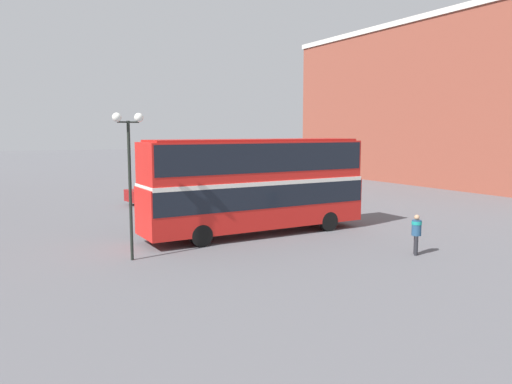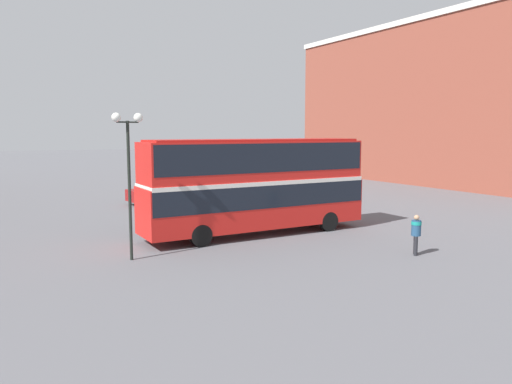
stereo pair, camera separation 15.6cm
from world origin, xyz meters
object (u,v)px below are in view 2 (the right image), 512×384
Objects in this scene: pedestrian_foreground at (416,230)px; parked_car_kerb_far at (161,192)px; street_lamp_twin_globe at (128,152)px; double_decker_bus at (256,180)px.

pedestrian_foreground reaches higher than parked_car_kerb_far.
pedestrian_foreground is 0.35× the size of parked_car_kerb_far.
pedestrian_foreground is at bearing -84.43° from parked_car_kerb_far.
street_lamp_twin_globe is at bearing 16.53° from pedestrian_foreground.
double_decker_bus is at bearing -19.67° from pedestrian_foreground.
parked_car_kerb_far is at bearing -35.49° from pedestrian_foreground.
double_decker_bus is 7.89m from pedestrian_foreground.
pedestrian_foreground is 11.90m from street_lamp_twin_globe.
pedestrian_foreground is at bearing -61.82° from double_decker_bus.
pedestrian_foreground is 0.29× the size of street_lamp_twin_globe.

